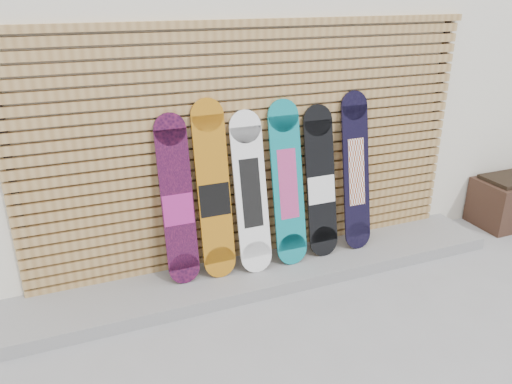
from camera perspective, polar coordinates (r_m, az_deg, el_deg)
ground at (r=4.34m, az=6.83°, el=-13.55°), size 80.00×80.00×0.00m
building at (r=6.97m, az=-2.93°, el=16.31°), size 12.00×5.00×3.60m
concrete_step at (r=4.76m, az=1.32°, el=-8.98°), size 4.60×0.70×0.12m
slat_wall at (r=4.53m, az=0.00°, el=5.34°), size 4.26×0.08×2.29m
snowboard_0 at (r=4.28m, az=-8.98°, el=-1.16°), size 0.27×0.28×1.47m
snowboard_1 at (r=4.33m, az=-4.84°, el=-0.01°), size 0.29×0.31×1.57m
snowboard_2 at (r=4.43m, az=-0.60°, el=-0.12°), size 0.30×0.35×1.44m
snowboard_3 at (r=4.56m, az=3.64°, el=0.93°), size 0.30×0.35×1.51m
snowboard_4 at (r=4.74m, az=7.40°, el=1.01°), size 0.30×0.32×1.43m
snowboard_5 at (r=4.91m, az=11.36°, el=2.26°), size 0.28×0.31×1.53m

